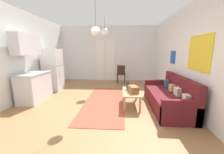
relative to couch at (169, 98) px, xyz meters
The scene contains 14 objects.
ground_plane 2.07m from the couch, behind, with size 5.52×8.22×0.10m, color #996D44.
wall_back 4.26m from the couch, 119.54° to the left, with size 5.12×0.13×2.85m.
wall_right 1.27m from the couch, 29.47° to the right, with size 0.12×7.82×2.85m.
wall_left 4.68m from the couch, behind, with size 0.12×7.82×2.85m.
area_rug 1.92m from the couch, 169.48° to the left, with size 1.19×3.10×0.01m, color #9E4733.
couch is the anchor object (origin of this frame).
coffee_table 1.07m from the couch, behind, with size 0.48×0.98×0.43m.
bamboo_vase 1.22m from the couch, 166.20° to the left, with size 0.08×0.08×0.47m.
handbag 1.04m from the couch, behind, with size 0.31×0.38×0.31m.
refrigerator 4.39m from the couch, 159.50° to the left, with size 0.64×0.66×1.65m.
kitchen_counter 4.17m from the couch, behind, with size 0.60×1.12×2.08m.
accent_chair 3.14m from the couch, 115.52° to the left, with size 0.44×0.42×0.90m.
pendant_lamp_near 2.69m from the couch, behind, with size 0.23×0.23×0.91m.
pendant_lamp_far 3.33m from the couch, 138.72° to the left, with size 0.29×0.29×0.72m.
Camera 1 is at (0.65, -3.44, 1.58)m, focal length 21.82 mm.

